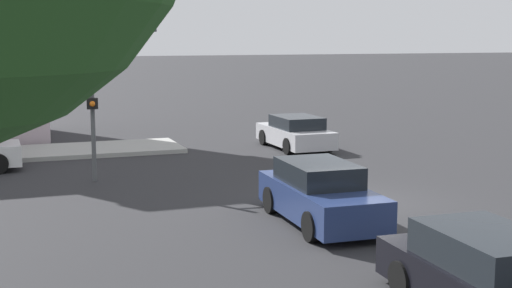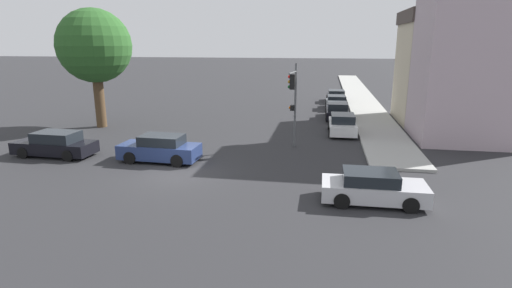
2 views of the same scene
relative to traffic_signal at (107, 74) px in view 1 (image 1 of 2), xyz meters
name	(u,v)px [view 1 (image 1 of 2)]	position (x,y,z in m)	size (l,w,h in m)	color
ground_plane	(360,203)	(-5.57, -6.08, -3.45)	(300.00, 300.00, 0.00)	#28282B
traffic_signal	(107,74)	(0.00, 0.00, 0.00)	(0.48, 2.28, 5.31)	#515456
crossing_car_0	(295,133)	(4.06, -8.25, -2.79)	(4.32, 1.99, 1.36)	#B7B7BC
crossing_car_1	(493,280)	(-13.70, -4.11, -2.76)	(4.79, 2.04, 1.47)	black
crossing_car_2	(320,195)	(-7.14, -4.10, -2.72)	(4.54, 2.00, 1.53)	navy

